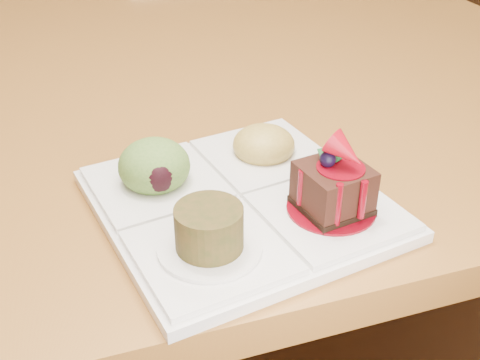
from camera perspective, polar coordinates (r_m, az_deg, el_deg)
name	(u,v)px	position (r m, az deg, el deg)	size (l,w,h in m)	color
ground	(220,273)	(1.68, -1.88, -8.83)	(6.00, 6.00, 0.00)	brown
dining_table	(215,31)	(1.34, -2.40, 13.95)	(1.00, 1.80, 0.75)	olive
sampler_plate	(236,191)	(0.60, -0.35, -1.04)	(0.31, 0.31, 0.10)	white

